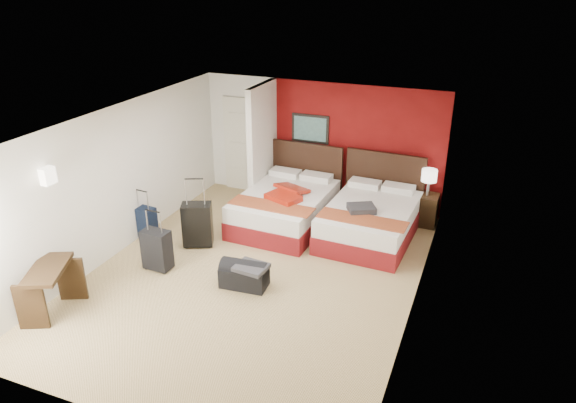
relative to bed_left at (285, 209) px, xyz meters
The scene contains 17 objects.
ground 1.92m from the bed_left, 83.00° to the right, with size 6.50×6.50×0.00m, color #CEB57F.
room_walls 1.57m from the bed_left, 158.47° to the right, with size 5.02×6.52×2.50m.
red_accent_panel 1.91m from the bed_left, 53.96° to the left, with size 3.50×0.04×2.50m, color maroon.
partition_wall 1.41m from the bed_left, 136.56° to the left, with size 0.12×1.20×2.50m, color silver.
entry_door 2.13m from the bed_left, 139.05° to the left, with size 0.82×0.06×2.05m, color silver.
bed_left is the anchor object (origin of this frame).
bed_right 1.64m from the bed_left, ahead, with size 1.48×2.12×0.64m, color silver.
red_suitcase_open 0.40m from the bed_left, 45.00° to the right, with size 0.61×0.84×0.10m, color #A61E0E.
jacket_bundle 1.60m from the bed_left, ahead, with size 0.46×0.37×0.11m, color #343539.
nightstand 2.68m from the bed_left, 21.76° to the left, with size 0.43×0.43×0.60m, color black.
table_lamp 2.73m from the bed_left, 21.76° to the left, with size 0.28×0.28×0.51m, color white.
suitcase_black 1.74m from the bed_left, 129.46° to the right, with size 0.51×0.32×0.76m, color black.
suitcase_charcoal 2.64m from the bed_left, 119.58° to the right, with size 0.45×0.28×0.66m, color black.
suitcase_navy 2.58m from the bed_left, 146.60° to the right, with size 0.40×0.24×0.55m, color #101B31.
duffel_bag 2.25m from the bed_left, 84.21° to the right, with size 0.71×0.38×0.36m, color black.
jacket_draped 2.32m from the bed_left, 80.65° to the right, with size 0.47×0.40×0.06m, color #3C3B41.
desk 4.34m from the bed_left, 117.05° to the right, with size 0.45×0.89×0.74m, color #301F10.
Camera 1 is at (3.20, -6.62, 4.52)m, focal length 33.15 mm.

